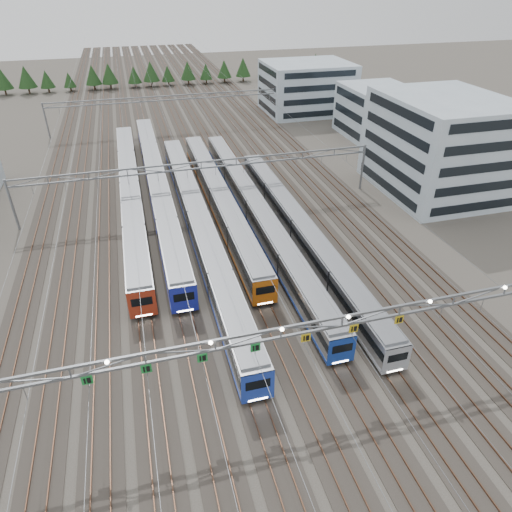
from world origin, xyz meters
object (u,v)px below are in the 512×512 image
object	(u,v)px
train_e	(255,210)
depot_bldg_south	(440,146)
gantry_near	(281,336)
depot_bldg_north	(307,87)
gantry_mid	(201,171)
train_a	(131,192)
train_b	(157,184)
depot_bldg_mid	(376,111)
train_f	(300,229)
train_c	(198,221)
train_d	(219,198)
gantry_far	(170,102)

from	to	relation	value
train_e	depot_bldg_south	world-z (taller)	depot_bldg_south
gantry_near	depot_bldg_north	world-z (taller)	depot_bldg_north
gantry_mid	depot_bldg_north	distance (m)	63.12
train_a	train_b	size ratio (longest dim) A/B	0.92
train_b	depot_bldg_north	size ratio (longest dim) A/B	3.04
depot_bldg_mid	train_f	bearing A→B (deg)	-128.72
train_c	train_e	size ratio (longest dim) A/B	1.02
train_d	gantry_near	xyz separation A→B (m)	(-2.30, -38.39, 4.87)
train_d	gantry_mid	xyz separation A→B (m)	(-2.25, 1.73, 4.17)
train_d	train_f	xyz separation A→B (m)	(9.00, -13.01, -0.13)
gantry_near	depot_bldg_south	distance (m)	54.30
train_c	depot_bldg_north	xyz separation A→B (m)	(39.20, 59.99, 4.05)
depot_bldg_south	depot_bldg_north	size ratio (longest dim) A/B	1.00
gantry_mid	depot_bldg_north	size ratio (longest dim) A/B	2.56
train_d	depot_bldg_south	world-z (taller)	depot_bldg_south
depot_bldg_south	depot_bldg_mid	world-z (taller)	depot_bldg_south
train_a	depot_bldg_north	distance (m)	67.42
train_e	depot_bldg_north	world-z (taller)	depot_bldg_north
train_c	train_d	world-z (taller)	train_c
train_b	train_c	bearing A→B (deg)	-73.66
train_f	gantry_near	bearing A→B (deg)	-114.00
train_c	gantry_far	xyz separation A→B (m)	(2.25, 53.81, 4.14)
gantry_far	depot_bldg_mid	distance (m)	48.30
train_d	train_f	distance (m)	15.82
gantry_near	depot_bldg_north	bearing A→B (deg)	67.94
train_e	gantry_mid	distance (m)	10.77
gantry_near	train_f	bearing A→B (deg)	66.00
train_c	gantry_far	bearing A→B (deg)	87.61
train_c	train_f	xyz separation A→B (m)	(13.50, -5.93, -0.15)
train_b	gantry_far	distance (m)	39.27
depot_bldg_mid	gantry_mid	bearing A→B (deg)	-148.76
train_a	depot_bldg_south	size ratio (longest dim) A/B	2.79
train_b	train_d	distance (m)	12.21
train_d	depot_bldg_south	distance (m)	38.28
gantry_mid	train_f	bearing A→B (deg)	-52.65
train_c	depot_bldg_mid	distance (m)	59.44
train_b	train_f	xyz separation A→B (m)	(18.00, -21.27, -0.18)
train_b	gantry_mid	bearing A→B (deg)	-44.05
train_f	depot_bldg_south	size ratio (longest dim) A/B	2.40
train_b	depot_bldg_mid	distance (m)	55.74
train_f	train_a	bearing A→B (deg)	139.90
train_e	train_f	bearing A→B (deg)	-59.07
train_d	depot_bldg_mid	world-z (taller)	depot_bldg_mid
train_a	gantry_mid	size ratio (longest dim) A/B	1.09
train_c	depot_bldg_south	xyz separation A→B (m)	(42.31, 5.30, 5.71)
train_b	gantry_mid	world-z (taller)	gantry_mid
gantry_far	depot_bldg_north	distance (m)	37.46
train_c	gantry_mid	xyz separation A→B (m)	(2.25, 8.81, 4.14)
train_d	train_e	world-z (taller)	train_d
train_d	gantry_mid	world-z (taller)	gantry_mid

